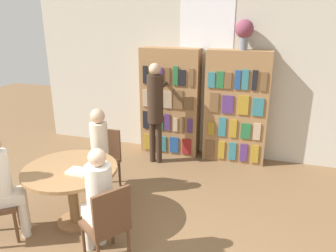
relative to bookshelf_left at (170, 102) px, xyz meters
The scene contains 12 objects.
wall_back 0.83m from the bookshelf_left, 18.49° to the left, with size 6.40×0.07×3.00m.
bookshelf_left is the anchor object (origin of this frame).
bookshelf_right 1.16m from the bookshelf_left, ahead, with size 1.04×0.34×1.90m.
flower_vase 1.74m from the bookshelf_left, ahead, with size 0.29×0.29×0.47m.
reading_table 2.53m from the bookshelf_left, 100.80° to the right, with size 1.10×1.10×0.74m.
chair_left_side 1.71m from the bookshelf_left, 107.52° to the right, with size 0.41×0.41×0.89m.
chair_far_side 3.01m from the bookshelf_left, 84.89° to the right, with size 0.56×0.56×0.89m.
seated_reader_left 1.84m from the bookshelf_left, 105.62° to the right, with size 0.25×0.36×1.25m.
seated_reader_right 2.87m from the bookshelf_left, 87.68° to the right, with size 0.41×0.40×1.23m.
seated_reader_back 3.08m from the bookshelf_left, 109.55° to the right, with size 0.41×0.39×1.22m.
librarian_standing 0.52m from the bookshelf_left, 101.49° to the right, with size 0.26×0.53×1.71m.
open_book_on_table 2.56m from the bookshelf_left, 96.97° to the right, with size 0.24×0.18×0.03m.
Camera 1 is at (1.08, -1.81, 2.45)m, focal length 35.00 mm.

